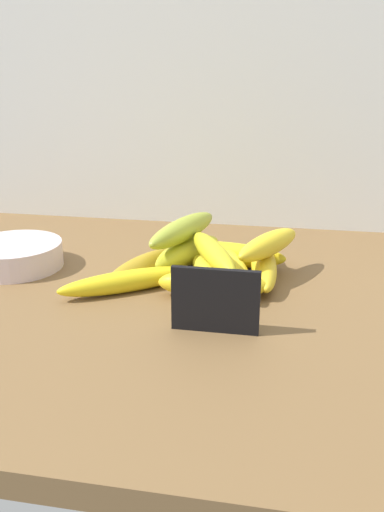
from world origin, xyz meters
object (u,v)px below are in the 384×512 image
(banana_0, at_px, (147,266))
(banana_1, at_px, (128,280))
(chalkboard_sign, at_px, (215,303))
(banana_7, at_px, (187,253))
(banana_9, at_px, (185,230))
(banana_10, at_px, (213,253))
(banana_6, at_px, (223,254))
(banana_8, at_px, (269,244))
(banana_5, at_px, (264,264))
(banana_2, at_px, (210,275))
(fruit_bowl, at_px, (15,255))
(banana_3, at_px, (212,285))
(banana_4, at_px, (231,263))

(banana_0, relative_size, banana_1, 0.81)
(chalkboard_sign, xyz_separation_m, banana_1, (-0.14, 0.11, -0.02))
(banana_7, xyz_separation_m, banana_9, (-0.00, -0.00, 0.04))
(banana_1, xyz_separation_m, banana_10, (0.12, 0.04, 0.04))
(banana_6, height_order, banana_8, banana_8)
(banana_1, distance_m, banana_5, 0.21)
(banana_6, height_order, banana_7, banana_7)
(chalkboard_sign, xyz_separation_m, banana_5, (0.05, 0.20, -0.02))
(chalkboard_sign, relative_size, banana_0, 0.66)
(banana_0, bearing_deg, banana_5, 13.66)
(banana_9, bearing_deg, banana_6, 10.46)
(banana_2, relative_size, banana_5, 0.75)
(fruit_bowl, bearing_deg, banana_1, -15.57)
(banana_2, height_order, banana_6, banana_6)
(banana_0, relative_size, banana_8, 1.05)
(banana_5, bearing_deg, chalkboard_sign, -103.59)
(banana_3, xyz_separation_m, banana_5, (0.07, 0.10, -0.00))
(banana_4, height_order, banana_7, banana_7)
(chalkboard_sign, bearing_deg, banana_4, 91.24)
(banana_6, bearing_deg, banana_9, -169.54)
(banana_10, bearing_deg, banana_1, -160.77)
(banana_2, bearing_deg, banana_7, 122.63)
(banana_8, xyz_separation_m, banana_10, (-0.08, -0.04, -0.00))
(banana_0, xyz_separation_m, banana_6, (0.11, 0.08, 0.00))
(banana_6, bearing_deg, banana_0, -144.60)
(chalkboard_sign, xyz_separation_m, banana_10, (-0.03, 0.15, 0.01))
(banana_2, xyz_separation_m, banana_9, (-0.05, 0.08, 0.04))
(chalkboard_sign, relative_size, banana_10, 0.60)
(banana_2, distance_m, banana_9, 0.11)
(banana_5, bearing_deg, banana_8, -61.07)
(banana_9, bearing_deg, banana_7, 26.60)
(banana_1, height_order, banana_6, banana_6)
(banana_8, bearing_deg, banana_1, -157.59)
(banana_5, height_order, banana_6, banana_6)
(banana_3, relative_size, banana_6, 0.76)
(banana_6, relative_size, banana_9, 1.07)
(banana_8, bearing_deg, banana_6, 148.64)
(banana_4, distance_m, banana_8, 0.07)
(chalkboard_sign, height_order, banana_7, chalkboard_sign)
(banana_0, relative_size, banana_2, 1.06)
(fruit_bowl, relative_size, banana_9, 0.80)
(banana_0, bearing_deg, banana_9, 53.99)
(banana_0, xyz_separation_m, banana_8, (0.19, 0.03, 0.04))
(banana_1, xyz_separation_m, banana_7, (0.06, 0.12, 0.01))
(banana_1, distance_m, banana_10, 0.13)
(banana_1, bearing_deg, banana_8, 22.41)
(chalkboard_sign, xyz_separation_m, banana_2, (-0.03, 0.14, -0.02))
(banana_1, relative_size, banana_2, 1.31)
(banana_0, bearing_deg, fruit_bowl, 177.81)
(banana_6, xyz_separation_m, banana_7, (-0.06, -0.01, 0.00))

